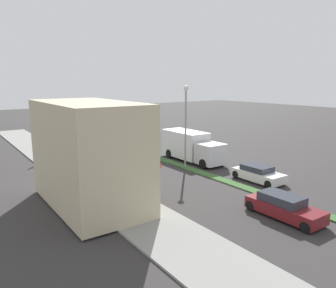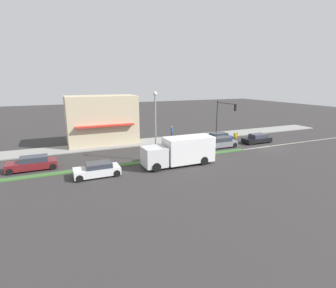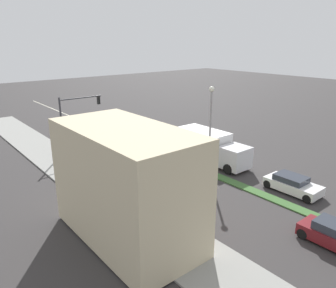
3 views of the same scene
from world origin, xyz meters
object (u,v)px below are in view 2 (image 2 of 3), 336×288
Objects in this scene: pedestrian at (172,132)px; sedan_maroon at (32,163)px; coupe_blue at (218,138)px; suv_black at (257,139)px; suv_grey at (220,143)px; van_white at (97,170)px; street_lamp at (155,118)px; warning_aframe_sign at (235,135)px; traffic_signal_main at (223,113)px; delivery_truck at (181,151)px.

pedestrian is 20.12m from sedan_maroon.
coupe_blue is 1.02× the size of suv_black.
suv_grey reaches higher than coupe_blue.
suv_black is (-2.80, -4.73, -0.02)m from coupe_blue.
van_white is at bearing 100.95° from suv_black.
street_lamp is 8.80× the size of warning_aframe_sign.
sedan_maroon is (-3.92, 25.05, -3.25)m from traffic_signal_main.
warning_aframe_sign is at bearing -93.05° from traffic_signal_main.
delivery_truck reaches higher than sedan_maroon.
suv_black is at bearing -90.00° from suv_grey.
suv_grey reaches higher than warning_aframe_sign.
suv_grey is (4.40, -7.94, -0.80)m from delivery_truck.
suv_grey is at bearing 90.00° from suv_black.
van_white is at bearing 90.00° from delivery_truck.
warning_aframe_sign is at bearing -58.64° from delivery_truck.
suv_grey reaches higher than sedan_maroon.
coupe_blue reaches higher than suv_black.
coupe_blue is at bearing -83.22° from sedan_maroon.
suv_grey is 17.04m from van_white.
traffic_signal_main is at bearing -64.67° from street_lamp.
delivery_truck is at bearing 159.39° from pedestrian.
suv_grey is at bearing -77.44° from street_lamp.
pedestrian is (9.89, -6.47, -3.73)m from street_lamp.
pedestrian is at bearing 45.33° from coupe_blue.
coupe_blue is 23.70m from sedan_maroon.
pedestrian reaches higher than suv_black.
suv_grey is at bearing -156.17° from pedestrian.
suv_grey is 1.07× the size of coupe_blue.
sedan_maroon is at bearing 112.49° from pedestrian.
sedan_maroon is (4.40, 14.04, -0.82)m from delivery_truck.
delivery_truck reaches higher than van_white.
delivery_truck is 1.82× the size of suv_black.
coupe_blue is (-4.89, -4.95, -0.41)m from pedestrian.
coupe_blue is 1.03× the size of van_white.
warning_aframe_sign is at bearing -113.66° from pedestrian.
warning_aframe_sign is 0.20× the size of suv_black.
delivery_truck reaches higher than coupe_blue.
street_lamp is 1.63× the size of sedan_maroon.
warning_aframe_sign is 6.69m from suv_grey.
pedestrian reaches higher than coupe_blue.
sedan_maroon reaches higher than coupe_blue.
suv_grey reaches higher than van_white.
warning_aframe_sign is 23.44m from van_white.
delivery_truck is at bearing 107.19° from suv_black.
suv_grey is (-7.69, -3.40, -0.38)m from pedestrian.
van_white is at bearing 104.96° from suv_grey.
suv_black is at bearing -79.05° from van_white.
warning_aframe_sign is at bearing 11.59° from suv_black.
pedestrian is 8.42m from suv_grey.
suv_grey is at bearing 142.01° from traffic_signal_main.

